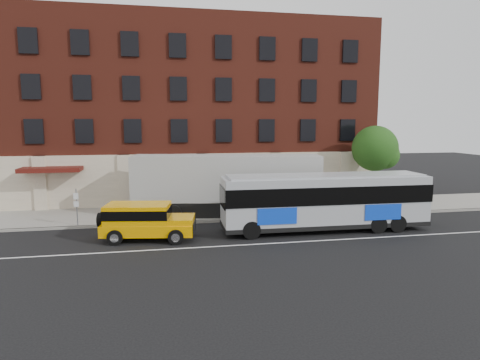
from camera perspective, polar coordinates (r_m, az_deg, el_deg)
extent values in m
plane|color=black|center=(22.49, -1.96, -9.31)|extent=(120.00, 120.00, 0.00)
cube|color=gray|center=(31.11, -4.55, -4.32)|extent=(60.00, 6.00, 0.15)
cube|color=gray|center=(28.21, -3.86, -5.59)|extent=(60.00, 0.25, 0.15)
cube|color=white|center=(22.96, -2.16, -8.93)|extent=(60.00, 0.12, 0.01)
cube|color=maroon|center=(38.38, -6.02, 9.36)|extent=(30.00, 10.00, 15.00)
cube|color=beige|center=(33.55, -5.12, 0.17)|extent=(30.00, 0.35, 4.00)
cube|color=#4C120D|center=(33.31, -24.18, 1.35)|extent=(4.20, 2.20, 0.30)
cube|color=beige|center=(34.40, -25.41, -0.38)|extent=(0.90, 0.55, 4.00)
cube|color=beige|center=(33.39, -15.40, -0.12)|extent=(0.90, 0.55, 4.00)
cube|color=beige|center=(33.45, -5.11, 0.15)|extent=(0.90, 0.55, 4.00)
cube|color=beige|center=(34.56, 4.84, 0.40)|extent=(0.90, 0.55, 4.00)
cube|color=beige|center=(36.64, 13.91, 0.62)|extent=(0.90, 0.55, 4.00)
cube|color=black|center=(34.34, -26.13, 5.94)|extent=(1.30, 0.20, 1.80)
cube|color=black|center=(33.60, -20.33, 6.23)|extent=(1.30, 0.20, 1.80)
cube|color=black|center=(33.21, -14.33, 6.46)|extent=(1.30, 0.20, 1.80)
cube|color=black|center=(33.19, -8.25, 6.62)|extent=(1.30, 0.20, 1.80)
cube|color=black|center=(33.54, -2.22, 6.71)|extent=(1.30, 0.20, 1.80)
cube|color=black|center=(34.24, 3.62, 6.72)|extent=(1.30, 0.20, 1.80)
cube|color=black|center=(35.28, 9.17, 6.67)|extent=(1.30, 0.20, 1.80)
cube|color=black|center=(36.62, 14.35, 6.57)|extent=(1.30, 0.20, 1.80)
cube|color=black|center=(34.42, -26.46, 11.26)|extent=(1.30, 0.20, 1.80)
cube|color=black|center=(33.68, -20.59, 11.67)|extent=(1.30, 0.20, 1.80)
cube|color=black|center=(33.30, -14.52, 11.97)|extent=(1.30, 0.20, 1.80)
cube|color=black|center=(33.28, -8.36, 12.13)|extent=(1.30, 0.20, 1.80)
cube|color=black|center=(33.62, -2.25, 12.17)|extent=(1.30, 0.20, 1.80)
cube|color=black|center=(34.32, 3.67, 12.07)|extent=(1.30, 0.20, 1.80)
cube|color=black|center=(35.36, 9.28, 11.86)|extent=(1.30, 0.20, 1.80)
cube|color=black|center=(36.70, 14.53, 11.57)|extent=(1.30, 0.20, 1.80)
cube|color=black|center=(34.80, -26.79, 16.51)|extent=(1.30, 0.20, 1.80)
cube|color=black|center=(34.07, -20.87, 17.04)|extent=(1.30, 0.20, 1.80)
cube|color=black|center=(33.69, -14.72, 17.40)|extent=(1.30, 0.20, 1.80)
cube|color=black|center=(33.67, -8.47, 17.57)|extent=(1.30, 0.20, 1.80)
cube|color=black|center=(34.01, -2.28, 17.55)|extent=(1.30, 0.20, 1.80)
cube|color=black|center=(34.70, 3.71, 17.35)|extent=(1.30, 0.20, 1.80)
cube|color=black|center=(35.73, 9.40, 16.99)|extent=(1.30, 0.20, 1.80)
cube|color=black|center=(37.06, 14.71, 16.51)|extent=(1.30, 0.20, 1.80)
cube|color=black|center=(34.14, -22.92, -0.98)|extent=(2.60, 0.15, 2.80)
cube|color=black|center=(33.39, -12.81, -0.73)|extent=(2.60, 0.15, 2.80)
cube|color=black|center=(33.71, -2.57, -0.46)|extent=(2.60, 0.15, 2.80)
cube|color=black|center=(35.08, 7.18, -0.18)|extent=(2.60, 0.15, 2.80)
cylinder|color=slate|center=(28.43, -21.23, -3.59)|extent=(0.07, 0.07, 2.50)
cube|color=silver|center=(28.15, -21.37, -2.05)|extent=(0.30, 0.03, 0.40)
cube|color=silver|center=(28.23, -21.32, -3.05)|extent=(0.30, 0.03, 0.35)
cylinder|color=#3D2D1E|center=(35.38, 17.61, -0.59)|extent=(0.32, 0.32, 3.00)
sphere|color=#1E4814|center=(35.09, 17.81, 4.10)|extent=(3.60, 3.60, 3.60)
sphere|color=#1E4814|center=(35.12, 19.09, 3.23)|extent=(2.20, 2.20, 2.20)
sphere|color=#1E4814|center=(35.18, 16.61, 3.51)|extent=(2.00, 2.00, 2.00)
cube|color=#A5A9AF|center=(26.29, 11.44, -2.75)|extent=(12.65, 2.86, 2.99)
cube|color=black|center=(26.58, 11.36, -5.70)|extent=(12.70, 2.91, 0.26)
cube|color=#A5A9AF|center=(26.05, 11.54, 0.60)|extent=(12.01, 2.53, 0.13)
cube|color=black|center=(26.20, 11.47, -1.68)|extent=(12.73, 2.95, 1.05)
cube|color=blue|center=(24.12, 5.08, -4.92)|extent=(2.31, 0.09, 0.95)
cube|color=blue|center=(28.86, 16.30, -3.08)|extent=(2.31, 0.09, 0.95)
cylinder|color=black|center=(24.13, 1.56, -6.81)|extent=(1.06, 0.33, 1.05)
cylinder|color=black|center=(26.39, 0.54, -5.52)|extent=(1.06, 0.33, 1.05)
cylinder|color=black|center=(26.73, 18.21, -5.75)|extent=(1.06, 0.33, 1.05)
cylinder|color=black|center=(28.78, 16.00, -4.69)|extent=(1.06, 0.33, 1.05)
cylinder|color=black|center=(27.33, 20.55, -5.56)|extent=(1.06, 0.33, 1.05)
cylinder|color=black|center=(29.35, 18.22, -4.55)|extent=(1.06, 0.33, 1.05)
cube|color=#FFAC00|center=(24.53, -12.24, -6.35)|extent=(5.38, 2.93, 0.64)
cube|color=#FFAC00|center=(24.45, -13.65, -4.39)|extent=(3.80, 2.63, 1.06)
cube|color=black|center=(24.44, -13.65, -4.27)|extent=(3.85, 2.67, 0.53)
cube|color=#FFAC00|center=(24.15, -8.17, -5.30)|extent=(1.90, 2.25, 0.32)
cube|color=black|center=(24.17, -6.21, -6.30)|extent=(0.34, 1.69, 0.58)
cylinder|color=black|center=(25.06, -18.39, -5.15)|extent=(0.36, 0.83, 0.81)
cylinder|color=black|center=(23.35, -8.69, -7.66)|extent=(0.89, 0.43, 0.85)
cylinder|color=silver|center=(23.35, -8.69, -7.66)|extent=(0.51, 0.39, 0.47)
cylinder|color=black|center=(25.34, -8.11, -6.40)|extent=(0.89, 0.43, 0.85)
cylinder|color=silver|center=(25.34, -8.11, -6.40)|extent=(0.51, 0.39, 0.47)
cylinder|color=black|center=(23.98, -16.59, -7.49)|extent=(0.89, 0.43, 0.85)
cylinder|color=silver|center=(23.98, -16.59, -7.49)|extent=(0.51, 0.39, 0.47)
cylinder|color=black|center=(25.93, -15.39, -6.28)|extent=(0.89, 0.43, 0.85)
cylinder|color=silver|center=(25.93, -15.39, -6.28)|extent=(0.51, 0.39, 0.47)
cube|color=black|center=(29.81, -1.80, -3.82)|extent=(13.25, 4.81, 1.19)
cube|color=#B4B3AF|center=(29.45, -1.82, 0.31)|extent=(13.25, 4.86, 3.14)
cylinder|color=black|center=(29.10, -11.50, -4.38)|extent=(1.12, 0.49, 1.08)
cylinder|color=black|center=(31.50, -10.67, -3.41)|extent=(1.12, 0.49, 1.08)
cylinder|color=black|center=(28.89, -8.96, -4.40)|extent=(1.12, 0.49, 1.08)
cylinder|color=black|center=(31.30, -8.33, -3.43)|extent=(1.12, 0.49, 1.08)
cylinder|color=black|center=(28.77, 5.32, -4.39)|extent=(1.12, 0.49, 1.08)
cylinder|color=black|center=(31.19, 4.83, -3.42)|extent=(1.12, 0.49, 1.08)
cylinder|color=black|center=(28.94, 7.88, -4.36)|extent=(1.12, 0.49, 1.08)
cylinder|color=black|center=(31.35, 7.19, -3.39)|extent=(1.12, 0.49, 1.08)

